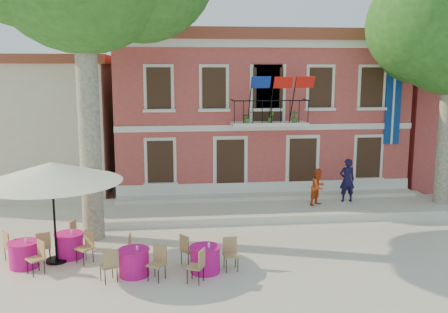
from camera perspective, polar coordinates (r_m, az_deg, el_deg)
ground at (r=16.24m, az=1.99°, el=-10.81°), size 90.00×90.00×0.00m
main_building at (r=25.46m, az=3.19°, el=5.41°), size 13.50×9.59×7.50m
neighbor_west at (r=27.13m, az=-21.97°, el=3.79°), size 9.40×9.40×6.40m
terrace at (r=20.66m, az=5.71°, el=-5.89°), size 14.00×3.40×0.30m
patio_umbrella at (r=15.52m, az=-19.10°, el=-1.74°), size 4.12×4.12×3.06m
pedestrian_navy at (r=21.44m, az=13.89°, el=-2.63°), size 0.67×0.45×1.82m
pedestrian_orange at (r=20.64m, az=10.71°, el=-3.43°), size 0.93×0.90×1.52m
cafe_table_0 at (r=16.02m, az=-21.92°, el=-10.23°), size 1.55×1.75×0.95m
cafe_table_1 at (r=14.55m, az=-10.25°, el=-11.66°), size 1.87×1.66×0.95m
cafe_table_3 at (r=16.35m, az=-17.27°, el=-9.53°), size 1.82×1.80×0.95m
cafe_table_4 at (r=14.55m, az=-2.15°, el=-11.50°), size 1.69×1.87×0.95m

